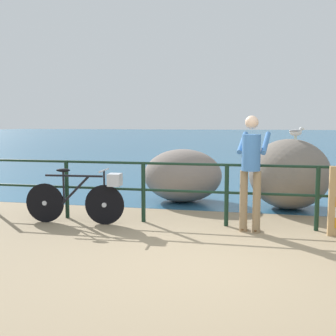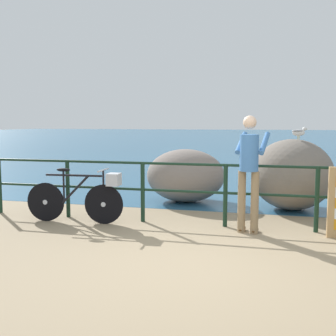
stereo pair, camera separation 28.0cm
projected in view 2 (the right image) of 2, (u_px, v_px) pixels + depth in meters
ground_plane at (261, 152)px, 24.15m from camera, size 120.00×120.00×0.10m
sea_surface at (268, 136)px, 51.07m from camera, size 120.00×90.00×0.01m
promenade_railing at (225, 188)px, 6.64m from camera, size 8.44×0.07×1.02m
bicycle at (82, 195)px, 6.91m from camera, size 1.70×0.48×0.92m
person_at_railing at (249, 168)px, 6.24m from camera, size 0.52×0.67×1.78m
breakwater_boulder_main at (292, 174)px, 7.97m from camera, size 1.55×1.69×1.36m
breakwater_boulder_left at (186, 175)px, 8.78m from camera, size 1.65×1.48×1.12m
seagull at (299, 132)px, 7.83m from camera, size 0.33×0.23×0.23m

